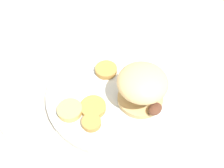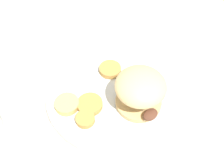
{
  "view_description": "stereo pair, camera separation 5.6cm",
  "coord_description": "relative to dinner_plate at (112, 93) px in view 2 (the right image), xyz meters",
  "views": [
    {
      "loc": [
        -0.27,
        0.22,
        0.49
      ],
      "look_at": [
        0.0,
        0.0,
        0.04
      ],
      "focal_mm": 42.0,
      "sensor_mm": 36.0,
      "label": 1
    },
    {
      "loc": [
        -0.3,
        0.17,
        0.49
      ],
      "look_at": [
        0.0,
        0.0,
        0.04
      ],
      "focal_mm": 42.0,
      "sensor_mm": 36.0,
      "label": 2
    }
  ],
  "objects": [
    {
      "name": "dinner_plate",
      "position": [
        0.0,
        0.0,
        0.0
      ],
      "size": [
        0.29,
        0.29,
        0.02
      ],
      "color": "silver",
      "rests_on": "ground_plane"
    },
    {
      "name": "ground_plane",
      "position": [
        0.0,
        0.0,
        -0.01
      ],
      "size": [
        4.0,
        4.0,
        0.0
      ],
      "primitive_type": "plane",
      "color": "#B2A899"
    },
    {
      "name": "potato_round_2",
      "position": [
        0.01,
        0.1,
        0.02
      ],
      "size": [
        0.05,
        0.05,
        0.01
      ],
      "primitive_type": "cylinder",
      "color": "#DBB766",
      "rests_on": "dinner_plate"
    },
    {
      "name": "potato_round_3",
      "position": [
        -0.01,
        0.06,
        0.01
      ],
      "size": [
        0.05,
        0.05,
        0.01
      ],
      "primitive_type": "cylinder",
      "color": "#BC8942",
      "rests_on": "dinner_plate"
    },
    {
      "name": "potato_round_1",
      "position": [
        0.05,
        -0.03,
        0.01
      ],
      "size": [
        0.05,
        0.05,
        0.01
      ],
      "primitive_type": "cylinder",
      "color": "#BC8942",
      "rests_on": "dinner_plate"
    },
    {
      "name": "fork",
      "position": [
        0.14,
        -0.2,
        -0.01
      ],
      "size": [
        0.16,
        0.09,
        0.0
      ],
      "color": "silver",
      "rests_on": "ground_plane"
    },
    {
      "name": "sandwich",
      "position": [
        -0.06,
        -0.04,
        0.06
      ],
      "size": [
        0.11,
        0.11,
        0.09
      ],
      "color": "tan",
      "rests_on": "dinner_plate"
    },
    {
      "name": "potato_round_0",
      "position": [
        -0.04,
        0.08,
        0.01
      ],
      "size": [
        0.04,
        0.04,
        0.01
      ],
      "primitive_type": "cylinder",
      "color": "#BC8942",
      "rests_on": "dinner_plate"
    }
  ]
}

